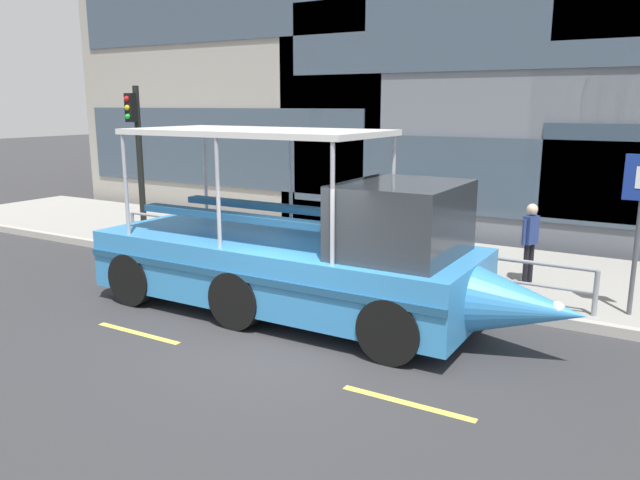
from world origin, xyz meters
name	(u,v)px	position (x,y,z in m)	size (l,w,h in m)	color
ground_plane	(285,346)	(0.00, 0.00, 0.00)	(120.00, 120.00, 0.00)	#333335
sidewalk	(419,263)	(0.00, 5.60, 0.09)	(32.00, 4.80, 0.18)	#99968E
curb_edge	(372,290)	(0.00, 3.11, 0.09)	(32.00, 0.18, 0.18)	#B2ADA3
lane_centreline	(255,363)	(0.00, -0.79, 0.00)	(25.80, 0.12, 0.01)	#DBD64C
curb_guardrail	(316,247)	(-1.50, 3.45, 0.74)	(11.18, 0.09, 0.83)	gray
traffic_light_pole	(137,148)	(-7.20, 3.91, 2.61)	(0.24, 0.46, 4.00)	black
duck_tour_boat	(307,258)	(-0.43, 1.38, 1.07)	(8.83, 2.56, 3.28)	#388CD1
pedestrian_near_bow	(530,235)	(2.60, 4.93, 1.15)	(0.29, 0.43, 1.61)	black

